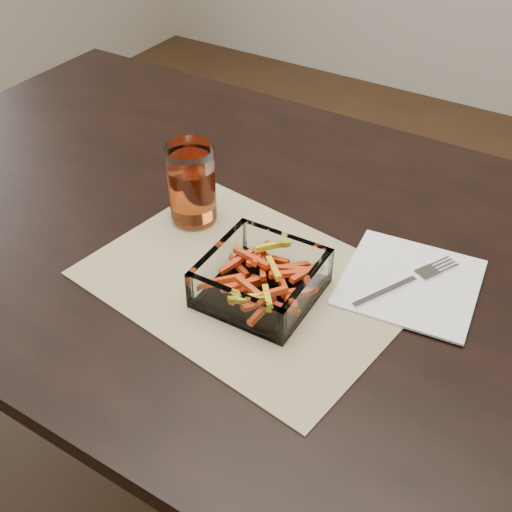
% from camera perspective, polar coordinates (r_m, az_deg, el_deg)
% --- Properties ---
extents(dining_table, '(1.60, 0.90, 0.75)m').
position_cam_1_polar(dining_table, '(1.08, 1.25, -2.06)').
color(dining_table, black).
rests_on(dining_table, ground).
extents(placemat, '(0.49, 0.39, 0.00)m').
position_cam_1_polar(placemat, '(0.94, -0.73, -2.22)').
color(placemat, tan).
rests_on(placemat, dining_table).
extents(glass_bowl, '(0.16, 0.16, 0.06)m').
position_cam_1_polar(glass_bowl, '(0.90, 0.46, -2.22)').
color(glass_bowl, white).
rests_on(glass_bowl, placemat).
extents(tumbler, '(0.08, 0.08, 0.13)m').
position_cam_1_polar(tumbler, '(1.03, -5.71, 6.13)').
color(tumbler, white).
rests_on(tumbler, placemat).
extents(napkin, '(0.21, 0.21, 0.00)m').
position_cam_1_polar(napkin, '(0.96, 13.55, -2.27)').
color(napkin, white).
rests_on(napkin, placemat).
extents(fork, '(0.10, 0.18, 0.00)m').
position_cam_1_polar(fork, '(0.96, 13.46, -2.15)').
color(fork, silver).
rests_on(fork, napkin).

